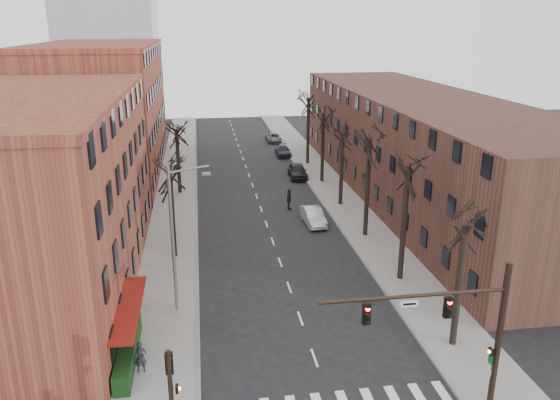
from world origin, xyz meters
name	(u,v)px	position (x,y,z in m)	size (l,w,h in m)	color
sidewalk_left	(177,190)	(-8.00, 35.00, 0.07)	(4.00, 90.00, 0.15)	gray
sidewalk_right	(327,184)	(8.00, 35.00, 0.07)	(4.00, 90.00, 0.15)	gray
building_left_near	(33,198)	(-16.00, 15.00, 6.00)	(12.00, 26.00, 12.00)	brown
building_left_far	(103,112)	(-16.00, 44.00, 7.00)	(12.00, 28.00, 14.00)	brown
building_right	(420,146)	(16.00, 30.00, 5.00)	(12.00, 50.00, 10.00)	#4F2E25
awning_left	(133,351)	(-9.40, 6.00, 0.00)	(1.20, 7.00, 0.15)	maroon
hedge	(128,352)	(-9.50, 5.00, 0.65)	(0.80, 6.00, 1.00)	black
tree_right_a	(452,346)	(7.60, 4.00, 0.00)	(5.20, 5.20, 10.00)	black
tree_right_b	(400,280)	(7.60, 12.00, 0.00)	(5.20, 5.20, 10.80)	black
tree_right_c	(365,236)	(7.60, 20.00, 0.00)	(5.20, 5.20, 11.60)	black
tree_right_d	(340,205)	(7.60, 28.00, 0.00)	(5.20, 5.20, 10.00)	black
tree_right_e	(322,182)	(7.60, 36.00, 0.00)	(5.20, 5.20, 10.80)	black
tree_right_f	(307,164)	(7.60, 44.00, 0.00)	(5.20, 5.20, 11.60)	black
tree_left_a	(175,257)	(-7.60, 18.00, 0.00)	(5.20, 5.20, 9.50)	black
tree_left_b	(180,194)	(-7.60, 34.00, 0.00)	(5.20, 5.20, 9.50)	black
signal_mast_arm	(467,326)	(5.45, -1.00, 4.40)	(8.14, 0.30, 7.20)	black
signal_pole_left	(171,388)	(-6.99, -0.95, 2.61)	(0.47, 0.44, 4.40)	black
streetlight	(175,233)	(-7.03, 10.00, 5.01)	(2.45, 0.22, 9.03)	slate
silver_sedan	(313,216)	(4.00, 23.44, 0.70)	(1.48, 4.24, 1.40)	silver
parked_car_near	(298,171)	(5.30, 38.19, 0.79)	(1.88, 4.66, 1.59)	black
parked_car_mid	(283,151)	(5.30, 48.85, 0.64)	(1.80, 4.44, 1.29)	black
parked_car_far	(274,138)	(5.30, 57.72, 0.60)	(1.98, 4.29, 1.19)	#55575C
pedestrian_a	(141,357)	(-8.75, 3.91, 0.97)	(0.60, 0.39, 1.64)	black
pedestrian_crossing	(289,199)	(2.55, 27.45, 0.99)	(1.16, 0.48, 1.98)	black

